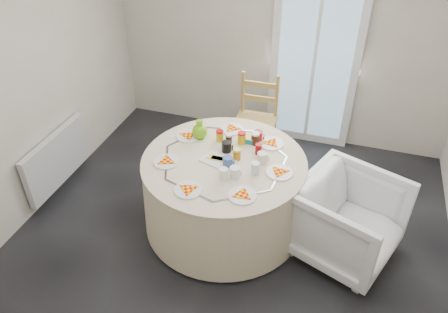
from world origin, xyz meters
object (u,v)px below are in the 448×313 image
(table, at_px, (224,193))
(wooden_chair, at_px, (255,124))
(radiator, at_px, (58,158))
(green_pitcher, at_px, (200,128))
(armchair, at_px, (348,220))

(table, height_order, wooden_chair, wooden_chair)
(radiator, relative_size, table, 0.66)
(radiator, bearing_deg, green_pitcher, 10.85)
(table, bearing_deg, radiator, -179.68)
(wooden_chair, bearing_deg, armchair, -47.05)
(table, bearing_deg, green_pitcher, 140.14)
(table, xyz_separation_m, armchair, (1.14, -0.03, 0.02))
(table, relative_size, green_pitcher, 8.11)
(green_pitcher, bearing_deg, wooden_chair, 53.52)
(wooden_chair, bearing_deg, table, -91.41)
(table, height_order, armchair, armchair)
(radiator, height_order, table, table)
(wooden_chair, relative_size, armchair, 1.19)
(radiator, bearing_deg, table, 0.32)
(radiator, height_order, armchair, armchair)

